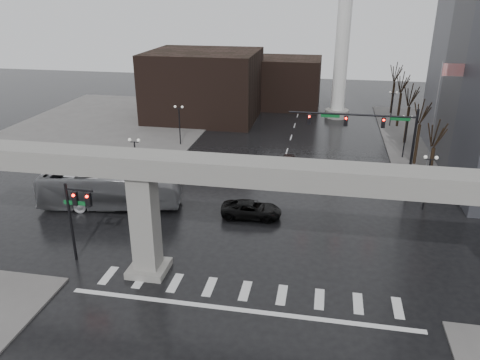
{
  "coord_description": "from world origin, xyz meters",
  "views": [
    {
      "loc": [
        4.4,
        -26.21,
        18.24
      ],
      "look_at": [
        -1.86,
        6.99,
        4.5
      ],
      "focal_mm": 35.0,
      "sensor_mm": 36.0,
      "label": 1
    }
  ],
  "objects": [
    {
      "name": "ground",
      "position": [
        0.0,
        0.0,
        0.0
      ],
      "size": [
        160.0,
        160.0,
        0.0
      ],
      "primitive_type": "plane",
      "color": "black",
      "rests_on": "ground"
    },
    {
      "name": "sidewalk_nw",
      "position": [
        -26.0,
        36.0,
        0.07
      ],
      "size": [
        28.0,
        36.0,
        0.15
      ],
      "primitive_type": "cube",
      "color": "#64615F",
      "rests_on": "ground"
    },
    {
      "name": "elevated_guideway",
      "position": [
        1.26,
        0.0,
        6.88
      ],
      "size": [
        48.0,
        2.6,
        8.7
      ],
      "color": "gray",
      "rests_on": "ground"
    },
    {
      "name": "building_far_left",
      "position": [
        -14.0,
        42.0,
        5.0
      ],
      "size": [
        16.0,
        14.0,
        10.0
      ],
      "primitive_type": "cube",
      "color": "black",
      "rests_on": "ground"
    },
    {
      "name": "building_far_mid",
      "position": [
        -2.0,
        52.0,
        4.0
      ],
      "size": [
        10.0,
        10.0,
        8.0
      ],
      "primitive_type": "cube",
      "color": "black",
      "rests_on": "ground"
    },
    {
      "name": "smokestack",
      "position": [
        6.0,
        46.0,
        13.35
      ],
      "size": [
        3.6,
        3.6,
        30.0
      ],
      "color": "white",
      "rests_on": "ground"
    },
    {
      "name": "signal_mast_arm",
      "position": [
        8.99,
        18.8,
        5.83
      ],
      "size": [
        12.12,
        0.43,
        8.0
      ],
      "color": "black",
      "rests_on": "ground"
    },
    {
      "name": "signal_left_pole",
      "position": [
        -12.25,
        0.5,
        4.07
      ],
      "size": [
        2.3,
        0.3,
        6.0
      ],
      "color": "black",
      "rests_on": "ground"
    },
    {
      "name": "flagpole_assembly",
      "position": [
        15.29,
        22.0,
        7.53
      ],
      "size": [
        2.06,
        0.12,
        12.0
      ],
      "color": "silver",
      "rests_on": "ground"
    },
    {
      "name": "lamp_right_0",
      "position": [
        13.5,
        14.0,
        3.47
      ],
      "size": [
        1.22,
        0.32,
        5.11
      ],
      "color": "black",
      "rests_on": "ground"
    },
    {
      "name": "lamp_right_1",
      "position": [
        13.5,
        28.0,
        3.47
      ],
      "size": [
        1.22,
        0.32,
        5.11
      ],
      "color": "black",
      "rests_on": "ground"
    },
    {
      "name": "lamp_right_2",
      "position": [
        13.5,
        42.0,
        3.47
      ],
      "size": [
        1.22,
        0.32,
        5.11
      ],
      "color": "black",
      "rests_on": "ground"
    },
    {
      "name": "lamp_left_0",
      "position": [
        -13.5,
        14.0,
        3.47
      ],
      "size": [
        1.22,
        0.32,
        5.11
      ],
      "color": "black",
      "rests_on": "ground"
    },
    {
      "name": "lamp_left_1",
      "position": [
        -13.5,
        28.0,
        3.47
      ],
      "size": [
        1.22,
        0.32,
        5.11
      ],
      "color": "black",
      "rests_on": "ground"
    },
    {
      "name": "lamp_left_2",
      "position": [
        -13.5,
        42.0,
        3.47
      ],
      "size": [
        1.22,
        0.32,
        5.11
      ],
      "color": "black",
      "rests_on": "ground"
    },
    {
      "name": "tree_right_0",
      "position": [
        14.53,
        18.02,
        2.79
      ],
      "size": [
        1.09,
        1.58,
        7.5
      ],
      "color": "black",
      "rests_on": "ground"
    },
    {
      "name": "tree_right_1",
      "position": [
        14.53,
        26.02,
        2.85
      ],
      "size": [
        1.09,
        1.61,
        7.67
      ],
      "color": "black",
      "rests_on": "ground"
    },
    {
      "name": "tree_right_2",
      "position": [
        14.53,
        34.02,
        2.91
      ],
      "size": [
        1.1,
        1.63,
        7.85
      ],
      "color": "black",
      "rests_on": "ground"
    },
    {
      "name": "tree_right_3",
      "position": [
        14.53,
        42.02,
        2.98
      ],
      "size": [
        1.11,
        1.66,
        8.02
      ],
      "color": "black",
      "rests_on": "ground"
    },
    {
      "name": "tree_right_4",
      "position": [
        14.53,
        50.02,
        3.04
      ],
      "size": [
        1.12,
        1.69,
        8.19
      ],
      "color": "black",
      "rests_on": "ground"
    },
    {
      "name": "pickup_truck",
      "position": [
        -1.37,
        9.67,
        0.72
      ],
      "size": [
        5.3,
        2.65,
        1.44
      ],
      "primitive_type": "imported",
      "rotation": [
        0.0,
        0.0,
        1.62
      ],
      "color": "black",
      "rests_on": "ground"
    },
    {
      "name": "city_bus",
      "position": [
        -14.19,
        9.4,
        1.74
      ],
      "size": [
        12.83,
        5.16,
        3.48
      ],
      "primitive_type": "imported",
      "rotation": [
        0.0,
        0.0,
        1.75
      ],
      "color": "#959599",
      "rests_on": "ground"
    },
    {
      "name": "far_car",
      "position": [
        0.52,
        22.59,
        0.64
      ],
      "size": [
        1.76,
        3.85,
        1.28
      ],
      "primitive_type": "imported",
      "rotation": [
        0.0,
        0.0,
        -0.07
      ],
      "color": "black",
      "rests_on": "ground"
    }
  ]
}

